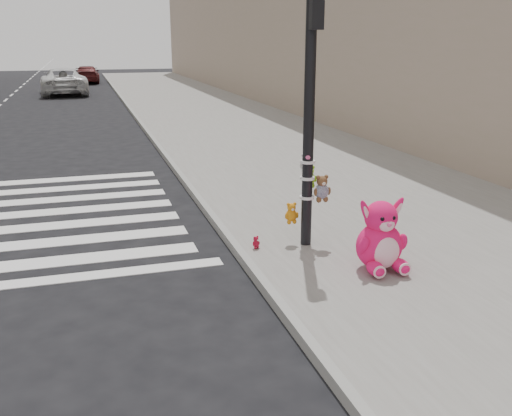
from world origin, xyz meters
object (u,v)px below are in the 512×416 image
object	(u,v)px
signal_pole	(310,136)
red_teddy	(256,242)
car_white_near	(64,81)
pink_bunny	(381,240)

from	to	relation	value
signal_pole	red_teddy	world-z (taller)	signal_pole
red_teddy	car_white_near	distance (m)	28.91
red_teddy	pink_bunny	bearing A→B (deg)	-67.48
signal_pole	red_teddy	distance (m)	1.78
red_teddy	car_white_near	xyz separation A→B (m)	(-3.29, 28.72, 0.53)
red_teddy	car_white_near	world-z (taller)	car_white_near
car_white_near	signal_pole	bearing A→B (deg)	95.37
signal_pole	car_white_near	distance (m)	29.05
signal_pole	car_white_near	size ratio (longest dim) A/B	0.72
pink_bunny	red_teddy	size ratio (longest dim) A/B	5.21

